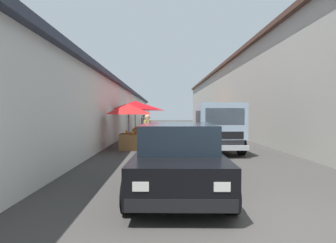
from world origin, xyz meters
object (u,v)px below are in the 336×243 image
Objects in this scene: parked_scooter at (224,133)px; fruit_stall_mid_lane at (148,111)px; vendor_in_shade at (147,132)px; fruit_stall_far_right at (211,113)px; vendor_by_crates at (144,125)px; fruit_stall_far_left at (129,115)px; fruit_stall_near_right at (135,107)px; delivery_truck at (216,128)px; hatchback_car at (178,156)px.

fruit_stall_mid_lane is at bearing 45.72° from parked_scooter.
vendor_in_shade is at bearing -176.89° from fruit_stall_mid_lane.
fruit_stall_far_right reaches higher than parked_scooter.
fruit_stall_mid_lane is 4.55m from vendor_by_crates.
fruit_stall_far_left is 2.12m from vendor_in_shade.
fruit_stall_mid_lane is (-1.38, 5.42, 0.21)m from fruit_stall_far_right.
fruit_stall_far_left is 0.93× the size of fruit_stall_far_right.
fruit_stall_far_right is at bearing -38.47° from fruit_stall_near_right.
vendor_by_crates is (4.59, -0.40, -0.65)m from fruit_stall_far_left.
vendor_by_crates is 0.96× the size of parked_scooter.
delivery_truck is (-1.12, -3.84, -0.54)m from fruit_stall_far_left.
vendor_by_crates is 5.07m from parked_scooter.
parked_scooter is at bearing -18.44° from hatchback_car.
hatchback_car is at bearing 161.56° from parked_scooter.
parked_scooter is (-4.91, -5.04, -1.43)m from fruit_stall_mid_lane.
parked_scooter is (10.53, -3.51, -0.29)m from hatchback_car.
fruit_stall_near_right is 1.68× the size of vendor_in_shade.
fruit_stall_far_right is at bearing -13.03° from hatchback_car.
delivery_truck is at bearing -106.26° from fruit_stall_far_left.
vendor_by_crates is at bearing -15.24° from fruit_stall_near_right.
fruit_stall_near_right is 5.80m from delivery_truck.
parked_scooter is at bearing -37.06° from vendor_in_shade.
fruit_stall_far_right is at bearing -42.85° from vendor_by_crates.
delivery_truck is at bearing -77.35° from vendor_in_shade.
fruit_stall_mid_lane is 0.55× the size of delivery_truck.
vendor_in_shade is at bearing -151.11° from fruit_stall_far_left.
fruit_stall_mid_lane is 0.69× the size of hatchback_car.
fruit_stall_far_left is at bearing -179.84° from fruit_stall_near_right.
fruit_stall_far_right reaches higher than delivery_truck.
delivery_truck reaches higher than parked_scooter.
fruit_stall_mid_lane is 10.76m from delivery_truck.
fruit_stall_far_left is 0.80× the size of fruit_stall_mid_lane.
fruit_stall_mid_lane is at bearing -3.82° from fruit_stall_near_right.
hatchback_car is 2.44× the size of vendor_in_shade.
fruit_stall_mid_lane reaches higher than fruit_stall_far_left.
delivery_truck is (-4.23, -3.85, -0.97)m from fruit_stall_near_right.
fruit_stall_far_left is 11.93m from fruit_stall_far_right.
delivery_truck is 6.67m from vendor_by_crates.
vendor_by_crates is (-5.83, 5.41, -0.74)m from fruit_stall_far_right.
fruit_stall_mid_lane is at bearing -2.45° from fruit_stall_far_left.
fruit_stall_mid_lane is 7.18m from parked_scooter.
fruit_stall_far_left is 1.35× the size of vendor_in_shade.
vendor_by_crates reaches higher than hatchback_car.
hatchback_car is (-6.41, -1.91, -0.85)m from fruit_stall_far_left.
fruit_stall_far_right is 17.30m from hatchback_car.
fruit_stall_near_right is 9.79m from hatchback_car.
parked_scooter is (1.02, -5.43, -1.56)m from fruit_stall_near_right.
fruit_stall_near_right is 1.00× the size of fruit_stall_mid_lane.
fruit_stall_mid_lane is at bearing 0.11° from vendor_by_crates.
fruit_stall_near_right reaches higher than delivery_truck.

